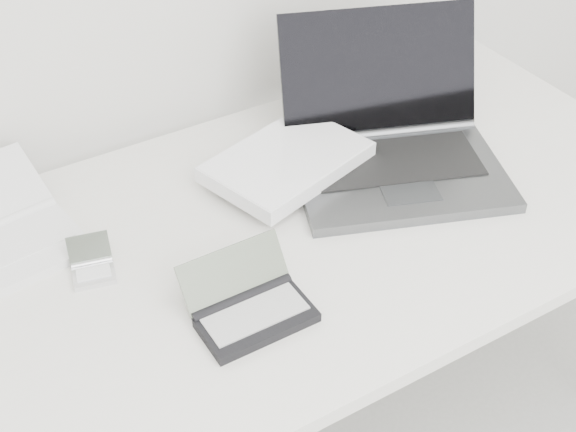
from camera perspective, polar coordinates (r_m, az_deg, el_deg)
desk at (r=1.54m, az=0.19°, el=-1.89°), size 1.60×0.80×0.73m
laptop_large at (r=1.63m, az=4.93°, el=4.66°), size 0.65×0.52×0.27m
netbook_open_white at (r=1.54m, az=-19.67°, el=-1.34°), size 0.28×0.34×0.08m
pda_silver at (r=1.44m, az=-13.73°, el=-3.58°), size 0.09×0.10×0.05m
palmtop_charcoal at (r=1.32m, az=-2.70°, el=-6.50°), size 0.19×0.16×0.09m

